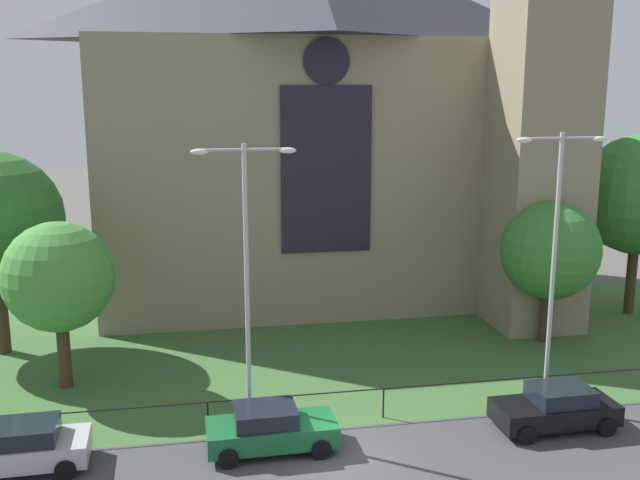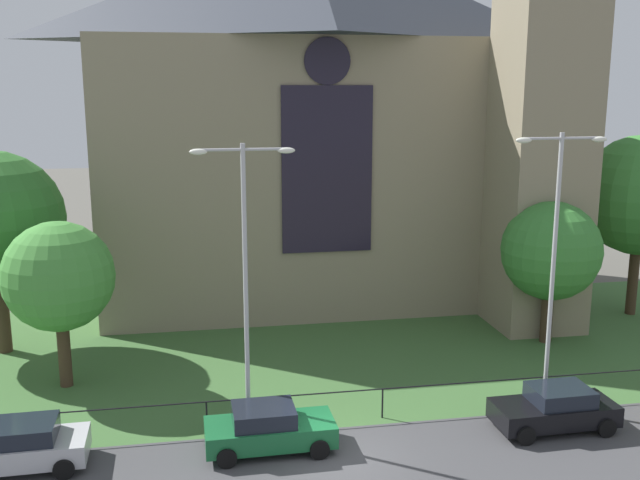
% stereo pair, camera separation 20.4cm
% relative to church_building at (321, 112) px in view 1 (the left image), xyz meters
% --- Properties ---
extents(ground, '(160.00, 160.00, 0.00)m').
position_rel_church_building_xyz_m(ground, '(-2.91, -8.71, -10.27)').
color(ground, '#56544C').
extents(grass_verge, '(120.00, 20.00, 0.01)m').
position_rel_church_building_xyz_m(grass_verge, '(-2.91, -10.71, -10.27)').
color(grass_verge, '#3D6633').
rests_on(grass_verge, ground).
extents(church_building, '(23.20, 16.20, 26.00)m').
position_rel_church_building_xyz_m(church_building, '(0.00, 0.00, 0.00)').
color(church_building, gray).
rests_on(church_building, ground).
extents(iron_railing, '(24.88, 0.07, 1.13)m').
position_rel_church_building_xyz_m(iron_railing, '(-0.77, -16.21, -9.32)').
color(iron_railing, black).
rests_on(iron_railing, ground).
extents(tree_right_far, '(6.08, 6.08, 9.30)m').
position_rel_church_building_xyz_m(tree_right_far, '(15.16, -6.62, -4.03)').
color(tree_right_far, '#423021').
rests_on(tree_right_far, ground).
extents(tree_left_near, '(4.27, 4.27, 6.62)m').
position_rel_church_building_xyz_m(tree_left_near, '(-12.37, -11.23, -5.82)').
color(tree_left_near, '#423021').
rests_on(tree_left_near, ground).
extents(tree_right_near, '(4.51, 4.51, 6.60)m').
position_rel_church_building_xyz_m(tree_right_near, '(8.76, -9.82, -5.96)').
color(tree_right_near, '#423021').
rests_on(tree_right_near, ground).
extents(streetlamp_near, '(3.37, 0.26, 9.86)m').
position_rel_church_building_xyz_m(streetlamp_near, '(-5.56, -16.31, -4.15)').
color(streetlamp_near, '#B2B2B7').
rests_on(streetlamp_near, ground).
extents(streetlamp_far, '(3.37, 0.26, 10.08)m').
position_rel_church_building_xyz_m(streetlamp_far, '(5.40, -16.31, -4.03)').
color(streetlamp_far, '#B2B2B7').
rests_on(streetlamp_far, ground).
extents(parked_car_silver, '(4.24, 2.10, 1.51)m').
position_rel_church_building_xyz_m(parked_car_silver, '(-12.75, -17.68, -9.53)').
color(parked_car_silver, '#B7B7BC').
rests_on(parked_car_silver, ground).
extents(parked_car_green, '(4.23, 2.08, 1.51)m').
position_rel_church_building_xyz_m(parked_car_green, '(-5.03, -17.83, -9.53)').
color(parked_car_green, '#196033').
rests_on(parked_car_green, ground).
extents(parked_car_black, '(4.23, 2.09, 1.51)m').
position_rel_church_building_xyz_m(parked_car_black, '(4.88, -18.07, -9.53)').
color(parked_car_black, black).
rests_on(parked_car_black, ground).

